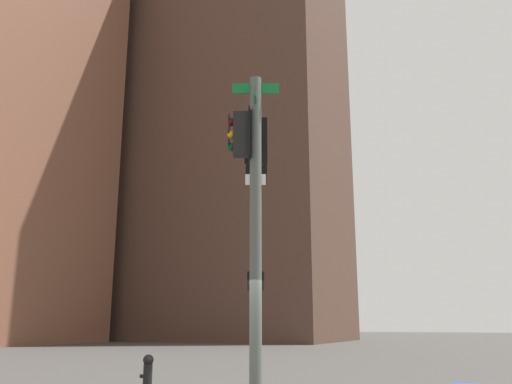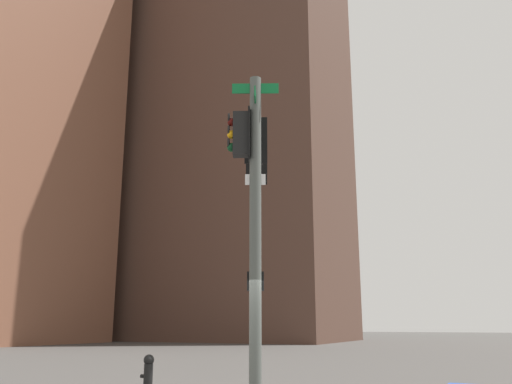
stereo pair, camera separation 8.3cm
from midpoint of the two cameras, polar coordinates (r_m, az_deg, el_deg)
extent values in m
cylinder|color=#4C514C|center=(11.64, 0.13, -4.09)|extent=(0.26, 0.26, 7.09)
cylinder|color=#4C514C|center=(14.10, 0.23, 6.31)|extent=(1.56, 3.30, 0.12)
cylinder|color=#4C514C|center=(12.88, 0.17, 6.16)|extent=(0.50, 0.98, 0.75)
cube|color=#0F6B33|center=(12.61, 0.12, 10.84)|extent=(0.99, 0.46, 0.24)
cube|color=#0F6B33|center=(12.49, 0.12, 9.59)|extent=(0.48, 1.02, 0.24)
cube|color=white|center=(11.88, 0.13, 1.32)|extent=(0.42, 0.21, 0.24)
cube|color=black|center=(13.17, 0.19, 5.19)|extent=(0.45, 0.45, 1.00)
cube|color=black|center=(12.99, 0.18, 5.47)|extent=(0.51, 0.26, 1.16)
sphere|color=red|center=(13.46, 0.20, 6.12)|extent=(0.20, 0.20, 0.20)
cylinder|color=black|center=(13.55, 0.20, 6.39)|extent=(0.23, 0.13, 0.23)
sphere|color=#4C330A|center=(13.36, 0.20, 4.91)|extent=(0.20, 0.20, 0.20)
cylinder|color=black|center=(13.45, 0.20, 5.19)|extent=(0.23, 0.13, 0.23)
sphere|color=#0A3819|center=(13.27, 0.20, 3.68)|extent=(0.20, 0.20, 0.20)
cylinder|color=black|center=(13.36, 0.20, 3.97)|extent=(0.23, 0.13, 0.23)
cube|color=black|center=(14.11, 0.24, 3.90)|extent=(0.45, 0.45, 1.00)
cube|color=black|center=(13.93, 0.23, 4.13)|extent=(0.51, 0.26, 1.16)
sphere|color=red|center=(14.40, 0.25, 4.79)|extent=(0.20, 0.20, 0.20)
cylinder|color=black|center=(14.49, 0.25, 5.04)|extent=(0.23, 0.13, 0.23)
sphere|color=#4C330A|center=(14.30, 0.25, 3.65)|extent=(0.20, 0.20, 0.20)
cylinder|color=black|center=(14.39, 0.25, 3.91)|extent=(0.23, 0.13, 0.23)
sphere|color=#0A3819|center=(14.22, 0.25, 2.49)|extent=(0.20, 0.20, 0.20)
cylinder|color=black|center=(14.31, 0.25, 2.77)|extent=(0.23, 0.13, 0.23)
cube|color=black|center=(15.05, 0.29, 2.76)|extent=(0.45, 0.45, 1.00)
cube|color=black|center=(14.87, 0.28, 2.97)|extent=(0.51, 0.26, 1.16)
sphere|color=red|center=(15.34, 0.29, 3.62)|extent=(0.20, 0.20, 0.20)
cylinder|color=black|center=(15.43, 0.30, 3.87)|extent=(0.23, 0.13, 0.23)
sphere|color=#4C330A|center=(15.25, 0.30, 2.54)|extent=(0.20, 0.20, 0.20)
cylinder|color=black|center=(15.34, 0.30, 2.80)|extent=(0.23, 0.13, 0.23)
sphere|color=#0A3819|center=(15.17, 0.30, 1.45)|extent=(0.20, 0.20, 0.20)
cylinder|color=black|center=(15.26, 0.30, 1.72)|extent=(0.23, 0.13, 0.23)
cube|color=black|center=(12.20, -1.43, 6.06)|extent=(0.45, 0.45, 1.00)
cube|color=black|center=(12.19, -0.53, 6.07)|extent=(0.26, 0.51, 1.16)
sphere|color=#470A07|center=(12.31, -2.38, 7.37)|extent=(0.20, 0.20, 0.20)
cylinder|color=black|center=(12.35, -2.68, 7.76)|extent=(0.13, 0.23, 0.23)
sphere|color=#F29E0C|center=(12.21, -2.39, 6.06)|extent=(0.20, 0.20, 0.20)
cylinder|color=black|center=(12.24, -2.70, 6.45)|extent=(0.13, 0.23, 0.23)
sphere|color=#0A3819|center=(12.11, -2.41, 4.72)|extent=(0.20, 0.20, 0.20)
cylinder|color=black|center=(12.14, -2.71, 5.12)|extent=(0.13, 0.23, 0.23)
cube|color=black|center=(11.79, 0.15, -9.39)|extent=(0.43, 0.38, 0.40)
cube|color=#EA5914|center=(11.92, 0.16, -9.44)|extent=(0.24, 0.12, 0.28)
cylinder|color=black|center=(14.15, -11.12, -18.64)|extent=(0.22, 0.22, 0.65)
sphere|color=black|center=(14.11, -11.04, -16.96)|extent=(0.26, 0.26, 0.26)
cylinder|color=black|center=(14.24, -11.66, -18.46)|extent=(0.10, 0.09, 0.09)
cube|color=#4C3328|center=(58.86, -3.07, 7.31)|extent=(24.02, 14.49, 45.34)
cube|color=#9EC6C1|center=(74.58, -21.30, 13.36)|extent=(28.51, 32.74, 68.68)
camera|label=1|loc=(0.04, -89.81, -0.05)|focal=37.99mm
camera|label=2|loc=(0.04, 90.19, 0.05)|focal=37.99mm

